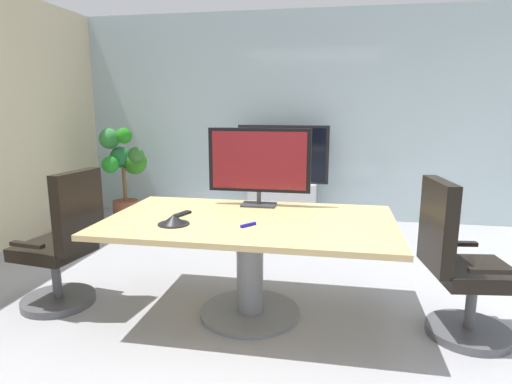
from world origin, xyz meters
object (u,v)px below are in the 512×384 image
office_chair_left (64,251)px  wall_display_unit (283,190)px  office_chair_right (460,273)px  conference_phone (174,220)px  conference_table (250,242)px  tv_monitor (259,162)px  potted_plant (124,169)px  remote_control (182,214)px

office_chair_left → wall_display_unit: (1.37, 2.78, -0.01)m
office_chair_right → conference_phone: office_chair_right is taller
office_chair_left → wall_display_unit: wall_display_unit is taller
conference_table → office_chair_left: bearing=-175.0°
office_chair_right → wall_display_unit: (-1.53, 2.70, -0.01)m
tv_monitor → conference_table: bearing=-88.9°
conference_table → conference_phone: (-0.49, -0.25, 0.21)m
office_chair_right → conference_phone: size_ratio=4.95×
conference_table → tv_monitor: tv_monitor is taller
tv_monitor → conference_phone: tv_monitor is taller
office_chair_left → potted_plant: (-0.73, 2.44, 0.27)m
tv_monitor → remote_control: bearing=-141.0°
tv_monitor → conference_phone: bearing=-125.5°
potted_plant → remote_control: bearing=-54.2°
tv_monitor → potted_plant: (-2.18, 1.88, -0.38)m
office_chair_left → tv_monitor: 1.68m
office_chair_left → remote_control: bearing=106.5°
conference_table → wall_display_unit: wall_display_unit is taller
remote_control → office_chair_right: bearing=16.6°
conference_phone → remote_control: (-0.03, 0.26, -0.02)m
office_chair_right → remote_control: office_chair_right is taller
potted_plant → conference_phone: potted_plant is taller
tv_monitor → potted_plant: size_ratio=0.65×
office_chair_left → office_chair_right: 2.90m
tv_monitor → remote_control: (-0.52, -0.42, -0.35)m
conference_table → conference_phone: bearing=-153.5°
conference_phone → tv_monitor: bearing=54.5°
wall_display_unit → potted_plant: 2.15m
wall_display_unit → conference_phone: size_ratio=5.95×
potted_plant → tv_monitor: bearing=-40.9°
conference_table → conference_phone: 0.59m
office_chair_left → remote_control: size_ratio=6.41×
office_chair_right → potted_plant: bearing=49.5°
conference_table → potted_plant: potted_plant is taller
tv_monitor → office_chair_left: bearing=-158.8°
office_chair_left → wall_display_unit: 3.10m
office_chair_right → tv_monitor: bearing=64.2°
conference_phone → remote_control: bearing=97.3°
conference_table → tv_monitor: 0.69m
office_chair_left → tv_monitor: (1.44, 0.56, 0.65)m
conference_table → office_chair_right: office_chair_right is taller
conference_table → potted_plant: size_ratio=1.63×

